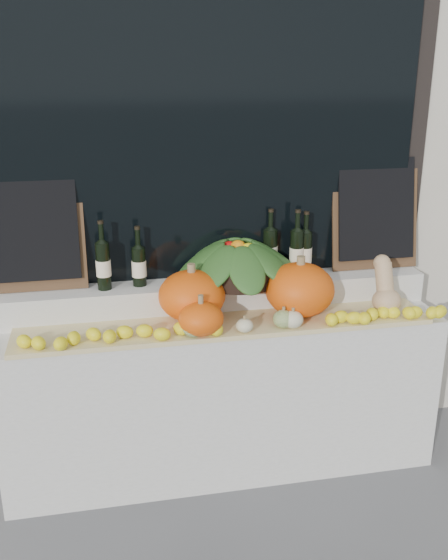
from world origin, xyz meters
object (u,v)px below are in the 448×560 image
Objects in this scene: pumpkin_left at (192,296)px; wine_bottle_tall at (270,251)px; butternut_squash at (385,290)px; pumpkin_right at (300,290)px; produce_bowl at (238,261)px.

wine_bottle_tall reaches higher than pumpkin_left.
wine_bottle_tall reaches higher than butternut_squash.
wine_bottle_tall is at bearing 105.44° from pumpkin_right.
pumpkin_left is at bearing 174.87° from pumpkin_right.
butternut_squash is 0.65m from wine_bottle_tall.
pumpkin_right is 0.37m from produce_bowl.
butternut_squash is (0.45, -0.05, -0.02)m from pumpkin_right.
produce_bowl reaches higher than pumpkin_right.
pumpkin_right is 0.50× the size of produce_bowl.
pumpkin_left is 0.95× the size of pumpkin_right.
wine_bottle_tall reaches higher than produce_bowl.
wine_bottle_tall is at bearing 147.53° from butternut_squash.
pumpkin_left is 0.94× the size of wine_bottle_tall.
pumpkin_right is 0.45m from butternut_squash.
butternut_squash is 0.80× the size of wine_bottle_tall.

